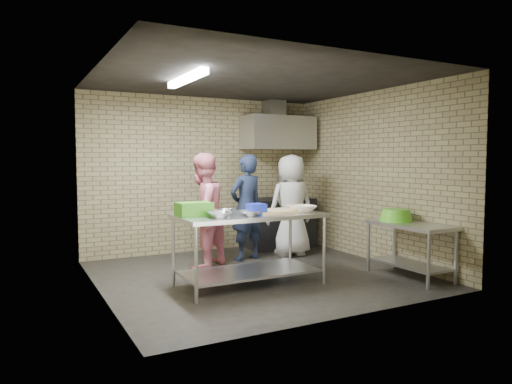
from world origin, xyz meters
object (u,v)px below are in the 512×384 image
at_px(green_basin, 396,215).
at_px(woman_white, 291,205).
at_px(prep_table, 249,250).
at_px(green_crate, 194,209).
at_px(blue_tub, 256,209).
at_px(man_navy, 246,207).
at_px(woman_pink, 202,211).
at_px(side_counter, 410,250).
at_px(stove, 279,223).
at_px(bottle_red, 275,137).

xyz_separation_m(green_basin, woman_white, (-0.64, 1.76, 0.01)).
distance_m(prep_table, green_crate, 0.90).
bearing_deg(woman_white, blue_tub, 46.89).
xyz_separation_m(man_navy, woman_pink, (-0.83, -0.20, 0.01)).
distance_m(side_counter, stove, 2.79).
distance_m(green_crate, woman_white, 2.51).
xyz_separation_m(side_counter, woman_pink, (-2.30, 1.87, 0.48)).
distance_m(prep_table, bottle_red, 3.30).
relative_size(prep_table, stove, 1.55).
distance_m(side_counter, woman_pink, 3.01).
bearing_deg(man_navy, green_basin, 115.44).
height_order(side_counter, woman_white, woman_white).
relative_size(prep_table, woman_pink, 1.08).
height_order(green_basin, woman_pink, woman_pink).
xyz_separation_m(prep_table, man_navy, (0.66, 1.41, 0.39)).
relative_size(blue_tub, woman_white, 0.12).
distance_m(side_counter, woman_white, 2.17).
xyz_separation_m(prep_table, green_basin, (2.11, -0.41, 0.37)).
distance_m(side_counter, green_basin, 0.52).
distance_m(green_basin, woman_pink, 2.80).
relative_size(side_counter, green_basin, 2.61).
relative_size(stove, woman_pink, 0.70).
distance_m(prep_table, woman_pink, 1.28).
bearing_deg(green_basin, stove, 99.76).
relative_size(stove, blue_tub, 5.83).
bearing_deg(prep_table, blue_tub, -63.43).
height_order(man_navy, woman_pink, woman_pink).
bearing_deg(bottle_red, woman_white, -104.71).
height_order(side_counter, woman_pink, woman_pink).
relative_size(prep_table, green_crate, 4.50).
distance_m(green_crate, green_basin, 2.87).
distance_m(green_crate, man_navy, 1.88).
xyz_separation_m(green_crate, blue_tub, (0.75, -0.22, -0.02)).
bearing_deg(prep_table, woman_pink, 97.96).
bearing_deg(woman_white, man_navy, -2.42).
relative_size(green_basin, woman_white, 0.27).
relative_size(green_crate, green_basin, 0.90).
xyz_separation_m(stove, woman_pink, (-1.85, -0.88, 0.41)).
bearing_deg(bottle_red, side_counter, -82.38).
relative_size(green_crate, man_navy, 0.24).
distance_m(stove, man_navy, 1.29).
distance_m(woman_pink, woman_white, 1.65).
relative_size(stove, woman_white, 0.71).
distance_m(stove, green_basin, 2.57).
height_order(side_counter, man_navy, man_navy).
bearing_deg(green_crate, man_navy, 43.33).
height_order(green_crate, woman_white, woman_white).
distance_m(prep_table, stove, 2.68).
bearing_deg(green_basin, woman_pink, 144.65).
bearing_deg(woman_white, green_basin, 111.27).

